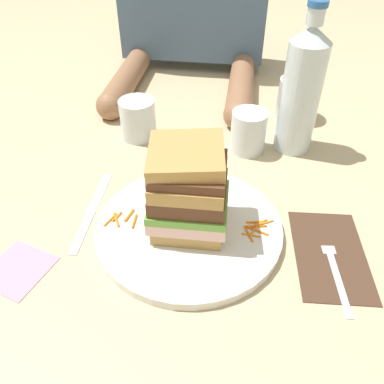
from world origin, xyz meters
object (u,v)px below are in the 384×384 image
at_px(water_bottle, 302,90).
at_px(fork, 334,264).
at_px(napkin_dark, 330,254).
at_px(juice_glass, 248,133).
at_px(empty_tumbler_1, 138,119).
at_px(sandwich, 189,190).
at_px(napkin_pink, 18,269).
at_px(empty_tumbler_0, 294,99).
at_px(knife, 91,212).
at_px(main_plate, 189,227).

bearing_deg(water_bottle, fork, -81.42).
relative_size(fork, water_bottle, 0.59).
relative_size(napkin_dark, juice_glass, 2.12).
bearing_deg(empty_tumbler_1, napkin_dark, -37.94).
relative_size(sandwich, napkin_pink, 1.64).
bearing_deg(napkin_pink, napkin_dark, 11.72).
distance_m(juice_glass, empty_tumbler_1, 0.23).
relative_size(napkin_dark, empty_tumbler_0, 1.98).
distance_m(empty_tumbler_0, empty_tumbler_1, 0.35).
xyz_separation_m(fork, empty_tumbler_0, (-0.04, 0.43, 0.04)).
distance_m(juice_glass, empty_tumbler_0, 0.18).
height_order(water_bottle, napkin_pink, water_bottle).
height_order(napkin_dark, fork, fork).
bearing_deg(juice_glass, knife, -137.85).
relative_size(main_plate, knife, 1.46).
distance_m(napkin_dark, empty_tumbler_1, 0.46).
distance_m(main_plate, napkin_pink, 0.26).
bearing_deg(empty_tumbler_0, napkin_dark, -84.80).
bearing_deg(empty_tumbler_1, fork, -39.86).
distance_m(empty_tumbler_1, napkin_pink, 0.39).
height_order(fork, napkin_pink, fork).
bearing_deg(sandwich, napkin_dark, -5.43).
distance_m(sandwich, knife, 0.19).
height_order(napkin_dark, empty_tumbler_0, empty_tumbler_0).
relative_size(knife, juice_glass, 2.40).
relative_size(sandwich, fork, 0.85).
bearing_deg(napkin_dark, empty_tumbler_1, 142.06).
relative_size(main_plate, empty_tumbler_1, 3.54).
bearing_deg(empty_tumbler_1, sandwich, -60.91).
distance_m(main_plate, knife, 0.17).
bearing_deg(fork, sandwich, 168.96).
bearing_deg(fork, main_plate, 169.10).
height_order(juice_glass, empty_tumbler_1, same).
xyz_separation_m(knife, juice_glass, (0.25, 0.23, 0.04)).
distance_m(water_bottle, empty_tumbler_0, 0.15).
xyz_separation_m(sandwich, napkin_dark, (0.22, -0.02, -0.08)).
bearing_deg(napkin_dark, napkin_pink, -168.28).
bearing_deg(empty_tumbler_0, napkin_pink, -129.19).
bearing_deg(knife, fork, -8.65).
bearing_deg(napkin_dark, juice_glass, 116.91).
distance_m(juice_glass, water_bottle, 0.13).
bearing_deg(empty_tumbler_0, main_plate, -114.46).
bearing_deg(napkin_dark, sandwich, 174.57).
xyz_separation_m(napkin_dark, empty_tumbler_1, (-0.36, 0.28, 0.04)).
height_order(water_bottle, empty_tumbler_0, water_bottle).
height_order(main_plate, water_bottle, water_bottle).
xyz_separation_m(knife, empty_tumbler_1, (0.02, 0.25, 0.04)).
bearing_deg(main_plate, sandwich, 133.58).
height_order(knife, empty_tumbler_0, empty_tumbler_0).
distance_m(empty_tumbler_0, napkin_pink, 0.65).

